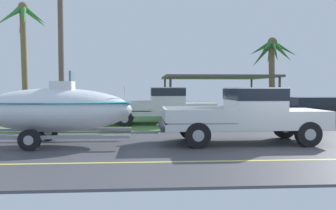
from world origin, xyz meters
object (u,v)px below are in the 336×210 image
object	(u,v)px
pickup_truck_towing	(252,112)
utility_pole	(61,46)
parked_pickup_background	(167,104)
parked_sedan_near	(318,111)
palm_tree_near_left	(272,57)
palm_tree_near_right	(23,31)
carport_awning	(216,78)
boat_on_trailer	(54,110)

from	to	relation	value
pickup_truck_towing	utility_pole	bearing A→B (deg)	150.48
parked_pickup_background	parked_sedan_near	bearing A→B (deg)	0.12
parked_pickup_background	palm_tree_near_left	distance (m)	10.18
palm_tree_near_right	palm_tree_near_left	bearing A→B (deg)	3.71
palm_tree_near_left	carport_awning	bearing A→B (deg)	-164.96
palm_tree_near_right	utility_pole	size ratio (longest dim) A/B	1.02
utility_pole	pickup_truck_towing	bearing A→B (deg)	-29.52
utility_pole	carport_awning	bearing A→B (deg)	38.07
boat_on_trailer	palm_tree_near_left	bearing A→B (deg)	45.22
boat_on_trailer	parked_pickup_background	bearing A→B (deg)	55.22
parked_sedan_near	palm_tree_near_left	distance (m)	6.85
boat_on_trailer	utility_pole	distance (m)	4.93
boat_on_trailer	palm_tree_near_left	distance (m)	16.88
parked_pickup_background	utility_pole	world-z (taller)	utility_pole
carport_awning	utility_pole	world-z (taller)	utility_pole
palm_tree_near_left	utility_pole	xyz separation A→B (m)	(-12.47, -7.65, -0.30)
boat_on_trailer	parked_sedan_near	size ratio (longest dim) A/B	1.33
parked_sedan_near	palm_tree_near_right	xyz separation A→B (m)	(-16.61, 4.92, 4.76)
boat_on_trailer	palm_tree_near_right	world-z (taller)	palm_tree_near_right
palm_tree_near_left	parked_sedan_near	bearing A→B (deg)	-87.54
pickup_truck_towing	palm_tree_near_right	distance (m)	16.14
parked_pickup_background	parked_sedan_near	world-z (taller)	parked_pickup_background
parked_pickup_background	boat_on_trailer	bearing A→B (deg)	-124.78
palm_tree_near_left	utility_pole	world-z (taller)	utility_pole
carport_awning	utility_pole	bearing A→B (deg)	-141.93
palm_tree_near_right	utility_pole	bearing A→B (deg)	-59.49
utility_pole	palm_tree_near_left	bearing A→B (deg)	31.53
pickup_truck_towing	palm_tree_near_left	size ratio (longest dim) A/B	1.04
carport_awning	palm_tree_near_left	bearing A→B (deg)	15.04
pickup_truck_towing	palm_tree_near_right	bearing A→B (deg)	136.24
parked_pickup_background	carport_awning	size ratio (longest dim) A/B	0.82
parked_sedan_near	carport_awning	xyz separation A→B (m)	(-4.37, 4.88, 1.85)
palm_tree_near_left	parked_pickup_background	bearing A→B (deg)	-142.02
parked_pickup_background	palm_tree_near_left	xyz separation A→B (m)	(7.68, 6.00, 2.95)
pickup_truck_towing	utility_pole	distance (m)	8.84
carport_awning	palm_tree_near_left	distance (m)	4.51
parked_sedan_near	utility_pole	size ratio (longest dim) A/B	0.65
parked_pickup_background	utility_pole	size ratio (longest dim) A/B	0.80
parked_sedan_near	utility_pole	bearing A→B (deg)	-172.52
pickup_truck_towing	carport_awning	xyz separation A→B (m)	(1.02, 10.70, 1.48)
carport_awning	palm_tree_near_right	xyz separation A→B (m)	(-12.24, 0.04, 2.91)
pickup_truck_towing	parked_sedan_near	xyz separation A→B (m)	(5.39, 5.82, -0.37)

